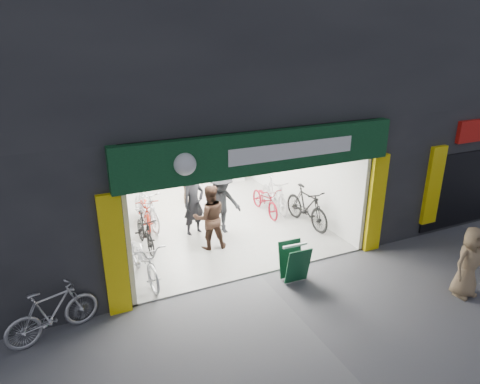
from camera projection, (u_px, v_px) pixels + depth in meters
ground at (260, 275)px, 10.13m from camera, size 60.00×60.00×0.00m
building at (215, 69)px, 13.20m from camera, size 17.00×10.27×8.00m
bike_left_front at (144, 259)px, 9.79m from camera, size 0.87×2.06×1.05m
bike_left_midfront at (145, 232)px, 11.20m from camera, size 0.53×1.66×0.99m
bike_left_midback at (146, 210)px, 12.55m from camera, size 0.83×1.89×0.96m
bike_left_back at (146, 207)px, 12.46m from camera, size 0.83×2.07×1.21m
bike_right_front at (307, 207)px, 12.53m from camera, size 0.68×2.02×1.20m
bike_right_mid at (265, 200)px, 13.38m from camera, size 0.69×1.79×0.93m
bike_right_back at (275, 194)px, 13.58m from camera, size 0.59×1.85×1.10m
parked_bike at (52, 312)px, 7.94m from camera, size 1.82×1.01×1.05m
customer_a at (194, 204)px, 11.86m from camera, size 0.78×0.63×1.86m
customer_b at (210, 218)px, 11.08m from camera, size 0.96×0.80×1.78m
customer_c at (221, 204)px, 11.88m from camera, size 1.25×0.79×1.84m
customer_d at (189, 181)px, 13.94m from camera, size 0.99×0.95×1.65m
pedestrian_near at (469, 262)px, 9.11m from camera, size 0.80×0.54×1.61m
sandwich_board at (294, 261)px, 9.76m from camera, size 0.61×0.62×0.89m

